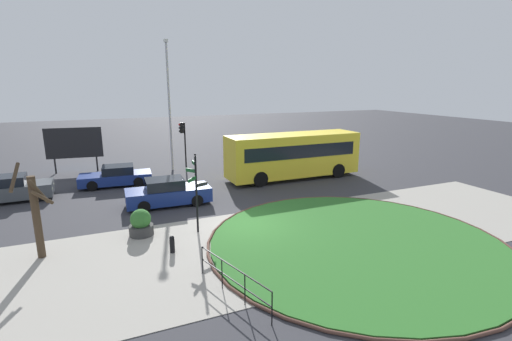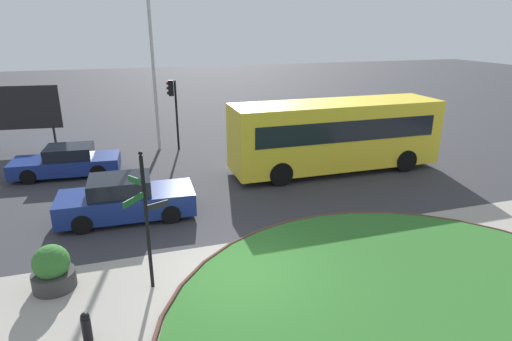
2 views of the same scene
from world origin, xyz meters
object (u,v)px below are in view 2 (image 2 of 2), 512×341
(car_near_lane, at_px, (67,162))
(car_trailing, at_px, (126,199))
(signpost_directional, at_px, (145,212))
(bus_yellow, at_px, (335,134))
(traffic_light_near, at_px, (173,99))
(bollard_foreground, at_px, (86,327))
(planter_near_signpost, at_px, (52,270))
(billboard_left, at_px, (21,109))
(lamppost_tall, at_px, (152,50))

(car_near_lane, relative_size, car_trailing, 1.00)
(signpost_directional, distance_m, bus_yellow, 10.97)
(bus_yellow, height_order, car_trailing, bus_yellow)
(bus_yellow, relative_size, traffic_light_near, 2.58)
(bollard_foreground, xyz_separation_m, planter_near_signpost, (-0.91, 2.26, 0.16))
(signpost_directional, xyz_separation_m, car_trailing, (-0.50, 4.37, -1.37))
(car_trailing, bearing_deg, bus_yellow, 16.81)
(billboard_left, xyz_separation_m, planter_near_signpost, (3.06, -14.15, -1.64))
(traffic_light_near, relative_size, lamppost_tall, 0.38)
(signpost_directional, distance_m, billboard_left, 15.75)
(signpost_directional, distance_m, car_near_lane, 10.18)
(bollard_foreground, distance_m, bus_yellow, 13.15)
(signpost_directional, xyz_separation_m, planter_near_signpost, (-2.33, 0.65, -1.53))
(traffic_light_near, xyz_separation_m, billboard_left, (-7.55, 2.49, -0.50))
(bus_yellow, relative_size, billboard_left, 2.42)
(lamppost_tall, bearing_deg, bus_yellow, -38.84)
(car_near_lane, height_order, car_trailing, car_trailing)
(planter_near_signpost, bearing_deg, lamppost_tall, 73.05)
(car_near_lane, bearing_deg, bollard_foreground, 101.35)
(billboard_left, bearing_deg, car_near_lane, -57.71)
(bollard_foreground, distance_m, lamppost_tall, 15.28)
(billboard_left, bearing_deg, lamppost_tall, -11.59)
(signpost_directional, distance_m, lamppost_tall, 13.08)
(bollard_foreground, bearing_deg, bus_yellow, 40.09)
(car_trailing, xyz_separation_m, traffic_light_near, (2.66, 7.95, 1.99))
(signpost_directional, relative_size, lamppost_tall, 0.37)
(traffic_light_near, xyz_separation_m, planter_near_signpost, (-4.49, -11.66, -2.14))
(car_near_lane, bearing_deg, bus_yellow, 170.17)
(signpost_directional, bearing_deg, bus_yellow, 38.44)
(signpost_directional, distance_m, traffic_light_near, 12.52)
(lamppost_tall, relative_size, planter_near_signpost, 8.07)
(car_near_lane, bearing_deg, billboard_left, -59.68)
(signpost_directional, relative_size, bus_yellow, 0.38)
(planter_near_signpost, bearing_deg, signpost_directional, -15.67)
(signpost_directional, height_order, car_trailing, signpost_directional)
(bus_yellow, xyz_separation_m, car_near_lane, (-11.44, 2.84, -1.06))
(signpost_directional, relative_size, planter_near_signpost, 3.02)
(bus_yellow, distance_m, car_trailing, 9.46)
(car_near_lane, height_order, planter_near_signpost, car_near_lane)
(bollard_foreground, height_order, lamppost_tall, lamppost_tall)
(lamppost_tall, bearing_deg, car_trailing, -102.44)
(traffic_light_near, xyz_separation_m, lamppost_tall, (-0.83, 0.35, 2.40))
(traffic_light_near, distance_m, billboard_left, 7.96)
(car_trailing, xyz_separation_m, lamppost_tall, (1.83, 8.29, 4.39))
(signpost_directional, xyz_separation_m, traffic_light_near, (2.16, 12.31, 0.61))
(traffic_light_near, height_order, lamppost_tall, lamppost_tall)
(traffic_light_near, bearing_deg, signpost_directional, 84.54)
(bus_yellow, distance_m, car_near_lane, 11.84)
(signpost_directional, distance_m, planter_near_signpost, 2.86)
(car_trailing, bearing_deg, lamppost_tall, 79.29)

